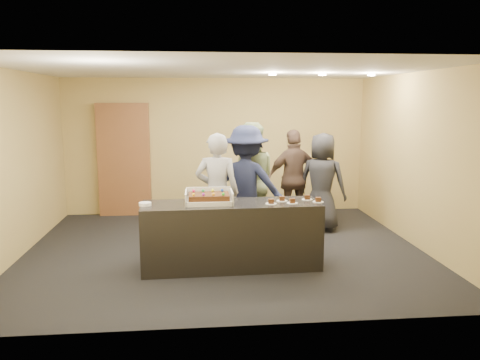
{
  "coord_description": "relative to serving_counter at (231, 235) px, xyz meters",
  "views": [
    {
      "loc": [
        -0.43,
        -6.91,
        2.26
      ],
      "look_at": [
        0.24,
        0.0,
        1.08
      ],
      "focal_mm": 35.0,
      "sensor_mm": 36.0,
      "label": 1
    }
  ],
  "objects": [
    {
      "name": "sheet_cake",
      "position": [
        -0.3,
        0.0,
        0.55
      ],
      "size": [
        0.54,
        0.37,
        0.11
      ],
      "color": "#3A1F0D",
      "rests_on": "cake_box"
    },
    {
      "name": "person_sage_man",
      "position": [
        0.41,
        1.44,
        0.51
      ],
      "size": [
        0.96,
        0.76,
        1.92
      ],
      "primitive_type": "imported",
      "rotation": [
        0.0,
        0.0,
        3.11
      ],
      "color": "gray",
      "rests_on": "floor"
    },
    {
      "name": "ceiling_spotlights",
      "position": [
        1.55,
        1.27,
        2.22
      ],
      "size": [
        1.72,
        0.12,
        0.03
      ],
      "color": "#FFEAC6",
      "rests_on": "ceiling"
    },
    {
      "name": "serving_counter",
      "position": [
        0.0,
        0.0,
        0.0
      ],
      "size": [
        2.42,
        0.76,
        0.9
      ],
      "primitive_type": "cube",
      "rotation": [
        0.0,
        0.0,
        0.03
      ],
      "color": "black",
      "rests_on": "floor"
    },
    {
      "name": "person_brown_extra",
      "position": [
        1.28,
        1.98,
        0.43
      ],
      "size": [
        1.09,
        0.59,
        1.76
      ],
      "primitive_type": "imported",
      "rotation": [
        0.0,
        0.0,
        3.3
      ],
      "color": "brown",
      "rests_on": "floor"
    },
    {
      "name": "slice_d",
      "position": [
        1.07,
        0.1,
        0.47
      ],
      "size": [
        0.15,
        0.15,
        0.07
      ],
      "color": "white",
      "rests_on": "serving_counter"
    },
    {
      "name": "cake_box",
      "position": [
        -0.3,
        0.02,
        0.49
      ],
      "size": [
        0.63,
        0.44,
        0.19
      ],
      "color": "white",
      "rests_on": "serving_counter"
    },
    {
      "name": "person_navy_man",
      "position": [
        0.33,
        1.13,
        0.49
      ],
      "size": [
        1.36,
        1.0,
        1.88
      ],
      "primitive_type": "imported",
      "rotation": [
        0.0,
        0.0,
        2.87
      ],
      "color": "#1C2242",
      "rests_on": "floor"
    },
    {
      "name": "plate_stack",
      "position": [
        -1.14,
        -0.05,
        0.47
      ],
      "size": [
        0.16,
        0.16,
        0.04
      ],
      "primitive_type": "cylinder",
      "color": "white",
      "rests_on": "serving_counter"
    },
    {
      "name": "slice_e",
      "position": [
        1.18,
        -0.07,
        0.47
      ],
      "size": [
        0.15,
        0.15,
        0.07
      ],
      "color": "white",
      "rests_on": "serving_counter"
    },
    {
      "name": "room",
      "position": [
        -0.05,
        0.77,
        0.9
      ],
      "size": [
        6.04,
        6.0,
        2.7
      ],
      "color": "black",
      "rests_on": "ground"
    },
    {
      "name": "slice_c",
      "position": [
        0.81,
        -0.11,
        0.47
      ],
      "size": [
        0.15,
        0.15,
        0.07
      ],
      "color": "white",
      "rests_on": "serving_counter"
    },
    {
      "name": "slice_b",
      "position": [
        0.7,
        0.05,
        0.47
      ],
      "size": [
        0.15,
        0.15,
        0.07
      ],
      "color": "white",
      "rests_on": "serving_counter"
    },
    {
      "name": "storage_cabinet",
      "position": [
        -1.87,
        3.18,
        0.66
      ],
      "size": [
        1.01,
        0.15,
        2.22
      ],
      "primitive_type": "cube",
      "color": "brown",
      "rests_on": "floor"
    },
    {
      "name": "person_dark_suit",
      "position": [
        1.73,
        1.74,
        0.41
      ],
      "size": [
        1.0,
        0.91,
        1.72
      ],
      "primitive_type": "imported",
      "rotation": [
        0.0,
        0.0,
        2.58
      ],
      "color": "#242428",
      "rests_on": "floor"
    },
    {
      "name": "slice_a",
      "position": [
        0.52,
        -0.12,
        0.47
      ],
      "size": [
        0.15,
        0.15,
        0.07
      ],
      "color": "white",
      "rests_on": "serving_counter"
    },
    {
      "name": "person_server_grey",
      "position": [
        -0.16,
        0.71,
        0.45
      ],
      "size": [
        0.71,
        0.52,
        1.8
      ],
      "primitive_type": "imported",
      "rotation": [
        0.0,
        0.0,
        2.99
      ],
      "color": "#A3A3A8",
      "rests_on": "floor"
    }
  ]
}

